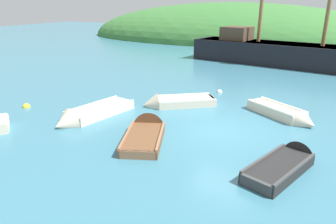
# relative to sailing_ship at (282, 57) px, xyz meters

# --- Properties ---
(ground_plane) EXTENTS (120.00, 120.00, 0.00)m
(ground_plane) POSITION_rel_sailing_ship_xyz_m (-0.70, -15.54, -0.64)
(ground_plane) COLOR teal
(shore_hill) EXTENTS (43.34, 21.91, 9.85)m
(shore_hill) POSITION_rel_sailing_ship_xyz_m (-8.81, 18.77, -0.64)
(shore_hill) COLOR #387033
(shore_hill) RESTS_ON ground
(sailing_ship) EXTENTS (17.68, 6.49, 11.70)m
(sailing_ship) POSITION_rel_sailing_ship_xyz_m (0.00, 0.00, 0.00)
(sailing_ship) COLOR black
(sailing_ship) RESTS_ON ground
(rowboat_outer_right) EXTENTS (3.21, 2.71, 0.89)m
(rowboat_outer_right) POSITION_rel_sailing_ship_xyz_m (1.28, -13.07, -0.50)
(rowboat_outer_right) COLOR beige
(rowboat_outer_right) RESTS_ON ground
(rowboat_far) EXTENTS (2.24, 3.42, 1.23)m
(rowboat_far) POSITION_rel_sailing_ship_xyz_m (-3.24, -17.27, -0.56)
(rowboat_far) COLOR brown
(rowboat_far) RESTS_ON ground
(rowboat_portside) EXTENTS (2.02, 4.01, 1.13)m
(rowboat_portside) POSITION_rel_sailing_ship_xyz_m (-6.38, -16.58, -0.51)
(rowboat_portside) COLOR beige
(rowboat_portside) RESTS_ON ground
(rowboat_outer_left) EXTENTS (2.12, 3.38, 0.99)m
(rowboat_outer_left) POSITION_rel_sailing_ship_xyz_m (1.76, -17.66, -0.53)
(rowboat_outer_left) COLOR black
(rowboat_outer_left) RESTS_ON ground
(rowboat_center) EXTENTS (3.52, 2.90, 1.11)m
(rowboat_center) POSITION_rel_sailing_ship_xyz_m (-3.73, -13.45, -0.52)
(rowboat_center) COLOR beige
(rowboat_center) RESTS_ON ground
(buoy_yellow) EXTENTS (0.37, 0.37, 0.37)m
(buoy_yellow) POSITION_rel_sailing_ship_xyz_m (-10.14, -16.57, -0.64)
(buoy_yellow) COLOR yellow
(buoy_yellow) RESTS_ON ground
(buoy_white) EXTENTS (0.32, 0.32, 0.32)m
(buoy_white) POSITION_rel_sailing_ship_xyz_m (-2.36, -10.17, -0.64)
(buoy_white) COLOR white
(buoy_white) RESTS_ON ground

